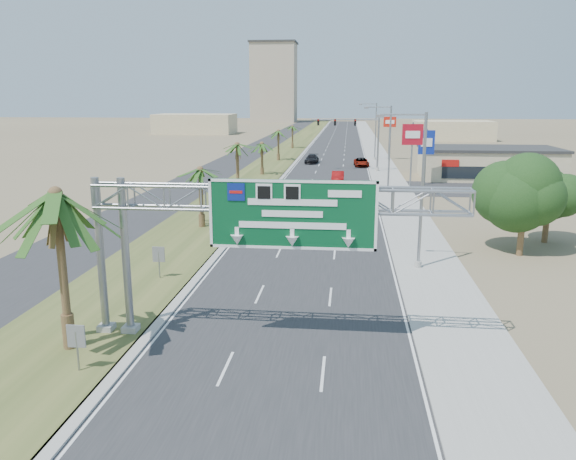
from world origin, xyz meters
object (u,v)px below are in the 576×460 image
(sign_gantry, at_px, (258,211))
(car_mid_lane, at_px, (338,177))
(signal_mast, at_px, (365,139))
(car_right_lane, at_px, (361,162))
(pole_sign_red_near, at_px, (412,138))
(pole_sign_red_far, at_px, (390,125))
(palm_near, at_px, (55,195))
(pole_sign_blue, at_px, (426,144))
(car_far, at_px, (312,159))
(car_left_lane, at_px, (248,221))
(store_building, at_px, (488,164))

(sign_gantry, distance_m, car_mid_lane, 49.96)
(signal_mast, relative_size, car_right_lane, 2.11)
(pole_sign_red_near, bearing_deg, pole_sign_red_far, 90.30)
(pole_sign_red_near, bearing_deg, palm_near, -113.16)
(car_mid_lane, xyz_separation_m, pole_sign_red_near, (8.66, -6.29, 5.56))
(car_right_lane, height_order, pole_sign_blue, pole_sign_blue)
(pole_sign_red_near, bearing_deg, pole_sign_blue, 66.77)
(car_far, bearing_deg, car_left_lane, -88.30)
(car_far, distance_m, pole_sign_blue, 28.34)
(car_mid_lane, height_order, car_far, car_mid_lane)
(car_right_lane, bearing_deg, pole_sign_red_near, -81.31)
(sign_gantry, distance_m, car_left_lane, 22.25)
(car_mid_lane, bearing_deg, sign_gantry, -92.86)
(sign_gantry, height_order, store_building, sign_gantry)
(car_far, bearing_deg, car_right_lane, -20.37)
(palm_near, bearing_deg, signal_mast, 77.34)
(signal_mast, distance_m, pole_sign_blue, 15.11)
(signal_mast, distance_m, car_right_lane, 7.38)
(car_left_lane, relative_size, car_mid_lane, 1.11)
(sign_gantry, xyz_separation_m, palm_near, (-8.14, -1.93, 0.87))
(car_left_lane, relative_size, car_far, 1.03)
(palm_near, relative_size, car_left_lane, 1.66)
(palm_near, distance_m, signal_mast, 65.60)
(store_building, relative_size, pole_sign_red_near, 2.22)
(pole_sign_red_far, bearing_deg, car_mid_lane, -106.24)
(sign_gantry, xyz_separation_m, car_right_lane, (5.99, 68.13, -5.38))
(palm_near, bearing_deg, car_right_lane, 78.60)
(car_mid_lane, bearing_deg, car_right_lane, 79.60)
(sign_gantry, distance_m, car_far, 72.11)
(store_building, bearing_deg, car_far, 148.09)
(sign_gantry, bearing_deg, palm_near, -166.68)
(car_mid_lane, bearing_deg, car_far, 102.46)
(signal_mast, xyz_separation_m, car_left_lane, (-10.52, -40.84, -3.99))
(store_building, height_order, car_far, store_building)
(signal_mast, relative_size, pole_sign_red_far, 1.31)
(car_left_lane, xyz_separation_m, pole_sign_red_near, (15.50, 22.12, 5.45))
(palm_near, bearing_deg, pole_sign_red_far, 76.62)
(sign_gantry, bearing_deg, car_mid_lane, 87.04)
(pole_sign_red_far, bearing_deg, signal_mast, -106.08)
(pole_sign_blue, height_order, pole_sign_red_far, pole_sign_red_far)
(signal_mast, bearing_deg, palm_near, -102.66)
(car_right_lane, bearing_deg, pole_sign_blue, -71.69)
(signal_mast, bearing_deg, pole_sign_red_far, 73.92)
(car_right_lane, relative_size, pole_sign_blue, 0.69)
(car_left_lane, height_order, pole_sign_blue, pole_sign_blue)
(palm_near, bearing_deg, car_far, 85.49)
(pole_sign_red_near, bearing_deg, car_mid_lane, 144.00)
(store_building, distance_m, car_right_lane, 20.94)
(signal_mast, bearing_deg, store_building, -19.54)
(pole_sign_red_near, bearing_deg, car_left_lane, -125.03)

